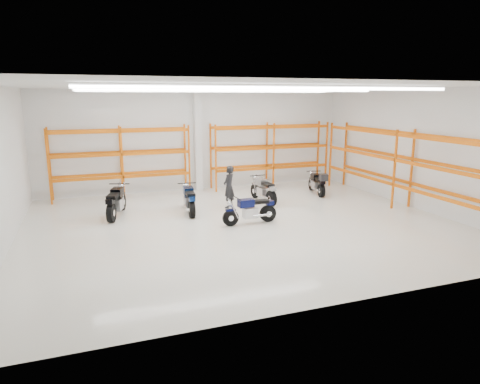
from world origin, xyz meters
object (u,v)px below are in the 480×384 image
object	(u,v)px
motorcycle_main	(252,211)
structural_column	(198,141)
motorcycle_back_a	(116,203)
motorcycle_back_c	(264,191)
motorcycle_back_d	(318,183)
standing_man	(229,187)
motorcycle_back_b	(189,200)

from	to	relation	value
motorcycle_main	structural_column	bearing A→B (deg)	93.23
motorcycle_main	motorcycle_back_a	xyz separation A→B (m)	(-4.24, 2.41, 0.07)
motorcycle_back_c	motorcycle_back_d	size ratio (longest dim) A/B	1.04
motorcycle_back_c	motorcycle_back_d	bearing A→B (deg)	10.17
motorcycle_back_a	motorcycle_back_c	world-z (taller)	motorcycle_back_a
motorcycle_main	standing_man	world-z (taller)	standing_man
motorcycle_main	motorcycle_back_b	distance (m)	2.63
motorcycle_back_c	standing_man	xyz separation A→B (m)	(-1.59, -0.32, 0.34)
motorcycle_back_a	motorcycle_back_d	world-z (taller)	motorcycle_back_a
motorcycle_main	motorcycle_back_c	bearing A→B (deg)	59.49
motorcycle_back_c	structural_column	distance (m)	4.15
motorcycle_back_d	standing_man	size ratio (longest dim) A/B	1.23
motorcycle_back_b	motorcycle_back_d	xyz separation A→B (m)	(5.96, 1.07, 0.02)
motorcycle_back_a	structural_column	distance (m)	5.50
motorcycle_back_c	standing_man	size ratio (longest dim) A/B	1.28
motorcycle_back_b	standing_man	world-z (taller)	standing_man
motorcycle_back_d	standing_man	world-z (taller)	standing_man
motorcycle_back_c	standing_man	bearing A→B (deg)	-168.54
motorcycle_back_b	motorcycle_back_c	xyz separation A→B (m)	(3.21, 0.57, 0.00)
motorcycle_back_a	motorcycle_back_d	xyz separation A→B (m)	(8.52, 0.68, -0.02)
motorcycle_back_a	structural_column	size ratio (longest dim) A/B	0.48
motorcycle_back_b	motorcycle_back_c	world-z (taller)	motorcycle_back_c
motorcycle_back_a	structural_column	xyz separation A→B (m)	(3.91, 3.45, 1.74)
motorcycle_back_b	motorcycle_back_a	bearing A→B (deg)	171.50
standing_man	structural_column	distance (m)	3.86
standing_man	structural_column	world-z (taller)	structural_column
standing_man	motorcycle_back_b	bearing A→B (deg)	-35.80
standing_man	structural_column	xyz separation A→B (m)	(-0.27, 3.58, 1.44)
motorcycle_back_a	motorcycle_back_b	xyz separation A→B (m)	(2.56, -0.38, -0.03)
motorcycle_back_a	motorcycle_main	bearing A→B (deg)	-29.57
structural_column	standing_man	bearing A→B (deg)	-85.74
motorcycle_back_b	structural_column	xyz separation A→B (m)	(1.35, 3.83, 1.77)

